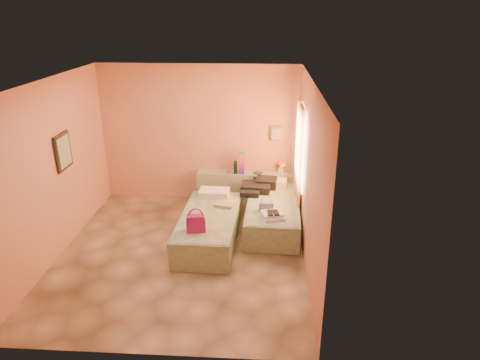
% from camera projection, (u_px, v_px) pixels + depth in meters
% --- Properties ---
extents(ground, '(4.50, 4.50, 0.00)m').
position_uv_depth(ground, '(183.00, 253.00, 7.10)').
color(ground, tan).
rests_on(ground, ground).
extents(room_walls, '(4.02, 4.51, 2.81)m').
position_uv_depth(room_walls, '(196.00, 140.00, 6.94)').
color(room_walls, tan).
rests_on(room_walls, ground).
extents(headboard_ledge, '(2.05, 0.30, 0.65)m').
position_uv_depth(headboard_ledge, '(247.00, 187.00, 8.87)').
color(headboard_ledge, '#949F82').
rests_on(headboard_ledge, ground).
extents(bed_left, '(0.97, 2.03, 0.50)m').
position_uv_depth(bed_left, '(209.00, 228.00, 7.39)').
color(bed_left, '#ADC29C').
rests_on(bed_left, ground).
extents(bed_right, '(0.97, 2.03, 0.50)m').
position_uv_depth(bed_right, '(273.00, 214.00, 7.89)').
color(bed_right, '#ADC29C').
rests_on(bed_right, ground).
extents(water_bottle, '(0.09, 0.09, 0.27)m').
position_uv_depth(water_bottle, '(235.00, 167.00, 8.65)').
color(water_bottle, '#153A20').
rests_on(water_bottle, headboard_ledge).
extents(rainbow_box, '(0.12, 0.12, 0.45)m').
position_uv_depth(rainbow_box, '(242.00, 163.00, 8.62)').
color(rainbow_box, '#A9146B').
rests_on(rainbow_box, headboard_ledge).
extents(small_dish, '(0.11, 0.11, 0.03)m').
position_uv_depth(small_dish, '(229.00, 172.00, 8.72)').
color(small_dish, '#4D8D6A').
rests_on(small_dish, headboard_ledge).
extents(green_book, '(0.21, 0.18, 0.03)m').
position_uv_depth(green_book, '(258.00, 173.00, 8.67)').
color(green_book, '#274A2D').
rests_on(green_book, headboard_ledge).
extents(flower_vase, '(0.27, 0.27, 0.27)m').
position_uv_depth(flower_vase, '(281.00, 166.00, 8.70)').
color(flower_vase, white).
rests_on(flower_vase, headboard_ledge).
extents(magenta_handbag, '(0.32, 0.22, 0.28)m').
position_uv_depth(magenta_handbag, '(196.00, 223.00, 6.72)').
color(magenta_handbag, '#A9146B').
rests_on(magenta_handbag, bed_left).
extents(khaki_garment, '(0.38, 0.33, 0.06)m').
position_uv_depth(khaki_garment, '(225.00, 204.00, 7.63)').
color(khaki_garment, tan).
rests_on(khaki_garment, bed_left).
extents(clothes_pile, '(0.66, 0.66, 0.18)m').
position_uv_depth(clothes_pile, '(258.00, 186.00, 8.22)').
color(clothes_pile, black).
rests_on(clothes_pile, bed_right).
extents(blue_handbag, '(0.26, 0.12, 0.16)m').
position_uv_depth(blue_handbag, '(266.00, 206.00, 7.41)').
color(blue_handbag, '#4565A6').
rests_on(blue_handbag, bed_right).
extents(towel_stack, '(0.42, 0.38, 0.10)m').
position_uv_depth(towel_stack, '(273.00, 216.00, 7.15)').
color(towel_stack, white).
rests_on(towel_stack, bed_right).
extents(sandal_pair, '(0.18, 0.23, 0.02)m').
position_uv_depth(sandal_pair, '(273.00, 213.00, 7.11)').
color(sandal_pair, black).
rests_on(sandal_pair, towel_stack).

